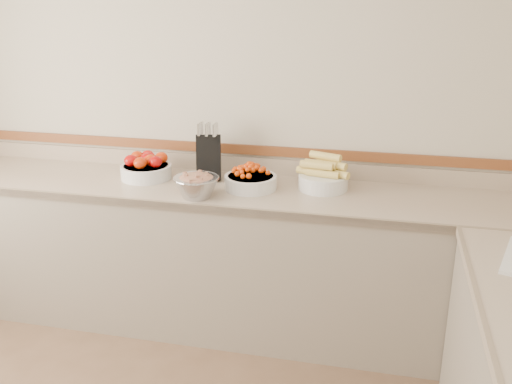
% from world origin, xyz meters
% --- Properties ---
extents(back_wall, '(4.00, 0.00, 4.00)m').
position_xyz_m(back_wall, '(0.00, 2.00, 1.30)').
color(back_wall, beige).
rests_on(back_wall, ground_plane).
extents(counter_back, '(4.00, 0.65, 1.08)m').
position_xyz_m(counter_back, '(0.00, 1.68, 0.45)').
color(counter_back, tan).
rests_on(counter_back, ground_plane).
extents(knife_block, '(0.19, 0.21, 0.36)m').
position_xyz_m(knife_block, '(-0.05, 1.81, 1.04)').
color(knife_block, black).
rests_on(knife_block, counter_back).
extents(tomato_bowl, '(0.31, 0.31, 0.15)m').
position_xyz_m(tomato_bowl, '(-0.43, 1.74, 0.97)').
color(tomato_bowl, silver).
rests_on(tomato_bowl, counter_back).
extents(cherry_tomato_bowl, '(0.30, 0.30, 0.17)m').
position_xyz_m(cherry_tomato_bowl, '(0.24, 1.69, 0.96)').
color(cherry_tomato_bowl, silver).
rests_on(cherry_tomato_bowl, counter_back).
extents(corn_bowl, '(0.31, 0.29, 0.21)m').
position_xyz_m(corn_bowl, '(0.65, 1.77, 0.97)').
color(corn_bowl, silver).
rests_on(corn_bowl, counter_back).
extents(rhubarb_bowl, '(0.25, 0.25, 0.14)m').
position_xyz_m(rhubarb_bowl, '(-0.02, 1.47, 0.97)').
color(rhubarb_bowl, '#B2B2BA').
rests_on(rhubarb_bowl, counter_back).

